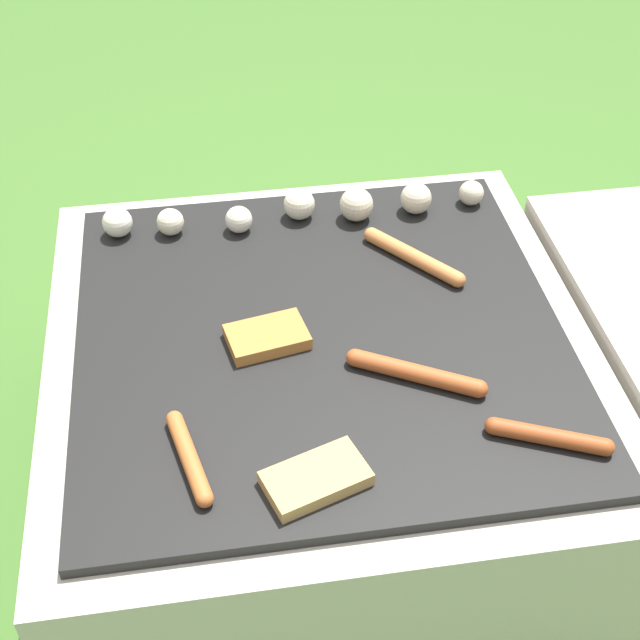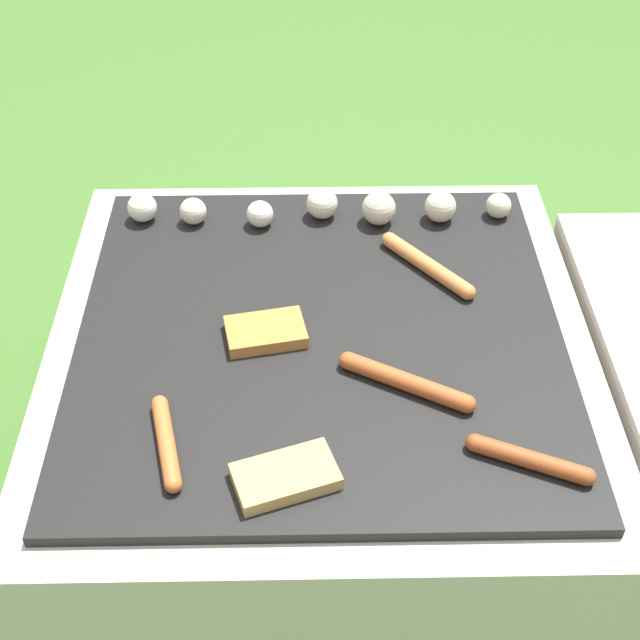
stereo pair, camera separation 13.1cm
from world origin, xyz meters
name	(u,v)px [view 2 (the right image)]	position (x,y,z in m)	size (l,w,h in m)	color
ground_plane	(320,487)	(0.00, 0.00, 0.00)	(14.00, 14.00, 0.00)	#3D6628
grill	(320,416)	(0.00, 0.00, 0.19)	(0.82, 0.82, 0.38)	#B2AA9E
sausage_front_center	(530,459)	(0.26, -0.26, 0.39)	(0.16, 0.08, 0.02)	#93421E
sausage_front_left	(166,442)	(-0.20, -0.22, 0.39)	(0.06, 0.16, 0.02)	#B7602D
sausage_mid_right	(427,265)	(0.17, 0.14, 0.39)	(0.14, 0.16, 0.02)	#C6753D
sausage_back_right	(406,382)	(0.12, -0.12, 0.39)	(0.18, 0.11, 0.03)	#A34C23
bread_slice_right	(286,476)	(-0.05, -0.28, 0.39)	(0.14, 0.11, 0.02)	tan
bread_slice_left	(266,332)	(-0.08, -0.01, 0.39)	(0.13, 0.09, 0.02)	#B27033
mushroom_row	(326,208)	(0.01, 0.28, 0.41)	(0.66, 0.07, 0.06)	silver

